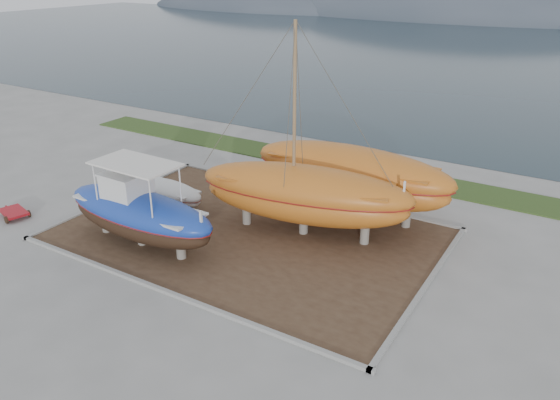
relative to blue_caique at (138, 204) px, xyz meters
The scene contains 11 objects.
ground 4.40m from the blue_caique, ahead, with size 140.00×140.00×0.00m, color gray.
dirt_patch 5.60m from the blue_caique, 42.75° to the left, with size 18.00×12.00×0.06m, color #422D1E.
curb_frame 5.58m from the blue_caique, 42.75° to the left, with size 18.60×12.60×0.15m, color gray, non-canonical shape.
grass_strip 15.63m from the blue_caique, 75.79° to the left, with size 44.00×3.00×0.08m, color #284219.
sea 69.65m from the blue_caique, 86.87° to the left, with size 260.00×100.00×0.04m, color #192A32, non-canonical shape.
mountain_ridge 124.59m from the blue_caique, 88.25° to the left, with size 200.00×36.00×20.00m, color #333D49, non-canonical shape.
blue_caique is the anchor object (origin of this frame).
white_dinghy 4.63m from the blue_caique, 113.16° to the left, with size 4.61×1.73×1.38m, color silver, non-canonical shape.
orange_sailboat 8.49m from the blue_caique, 39.79° to the left, with size 10.77×3.17×10.25m, color #B45F1B, non-canonical shape.
orange_bare_hull 10.98m from the blue_caique, 50.12° to the left, with size 11.14×3.34×3.65m, color #B45F1B, non-canonical shape.
red_trailer 8.48m from the blue_caique, behind, with size 2.55×1.28×0.36m, color #AB131B, non-canonical shape.
Camera 1 is at (14.04, -15.98, 12.64)m, focal length 35.00 mm.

